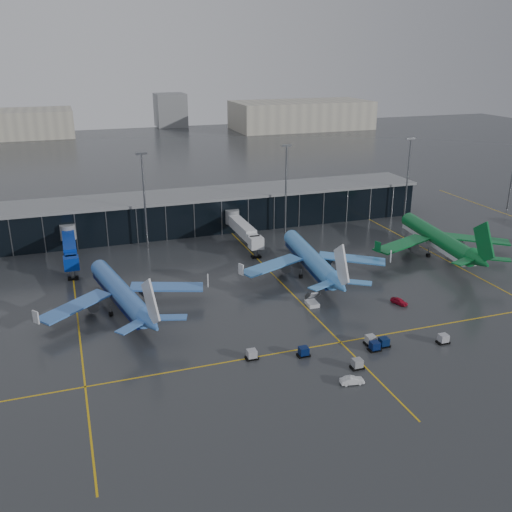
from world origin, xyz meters
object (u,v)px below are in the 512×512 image
object	(u,v)px
airliner_klm_near	(311,248)
airliner_arkefly	(119,281)
mobile_airstair	(312,302)
service_van_white	(352,380)
service_van_red	(399,301)
airliner_aer_lingus	(438,228)
baggage_carts	(356,348)

from	to	relation	value
airliner_klm_near	airliner_arkefly	bearing A→B (deg)	-167.62
mobile_airstair	service_van_white	world-z (taller)	mobile_airstair
airliner_klm_near	service_van_red	bearing A→B (deg)	-58.00
service_van_red	service_van_white	world-z (taller)	service_van_red
airliner_aer_lingus	service_van_white	xyz separation A→B (m)	(-49.86, -48.17, -6.25)
airliner_arkefly	mobile_airstair	world-z (taller)	airliner_arkefly
airliner_arkefly	service_van_red	distance (m)	58.05
airliner_arkefly	mobile_airstair	distance (m)	39.83
baggage_carts	service_van_red	world-z (taller)	baggage_carts
airliner_klm_near	airliner_aer_lingus	bearing A→B (deg)	9.59
baggage_carts	service_van_red	distance (m)	23.72
airliner_arkefly	service_van_red	size ratio (longest dim) A/B	10.90
airliner_aer_lingus	mobile_airstair	distance (m)	47.98
mobile_airstair	service_van_red	xyz separation A→B (m)	(17.54, -5.36, -0.13)
baggage_carts	airliner_aer_lingus	bearing A→B (deg)	41.52
airliner_klm_near	service_van_red	xyz separation A→B (m)	(10.77, -21.68, -5.89)
airliner_arkefly	service_van_red	xyz separation A→B (m)	(55.41, -16.36, -5.68)
service_van_white	airliner_klm_near	bearing A→B (deg)	-7.35
baggage_carts	mobile_airstair	size ratio (longest dim) A/B	10.72
service_van_red	airliner_aer_lingus	bearing A→B (deg)	22.31
airliner_aer_lingus	service_van_white	distance (m)	69.61
airliner_arkefly	service_van_white	size ratio (longest dim) A/B	10.60
mobile_airstair	service_van_red	bearing A→B (deg)	-14.32
airliner_aer_lingus	service_van_red	size ratio (longest dim) A/B	11.88
airliner_aer_lingus	service_van_red	distance (m)	36.20
mobile_airstair	service_van_white	distance (m)	29.90
airliner_klm_near	service_van_white	bearing A→B (deg)	-100.30
airliner_arkefly	baggage_carts	bearing A→B (deg)	-51.50
airliner_aer_lingus	service_van_white	world-z (taller)	airliner_aer_lingus
airliner_aer_lingus	service_van_red	world-z (taller)	airliner_aer_lingus
airliner_aer_lingus	service_van_red	xyz separation A→B (m)	(-26.13, -24.27, -6.24)
service_van_red	mobile_airstair	bearing A→B (deg)	142.42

